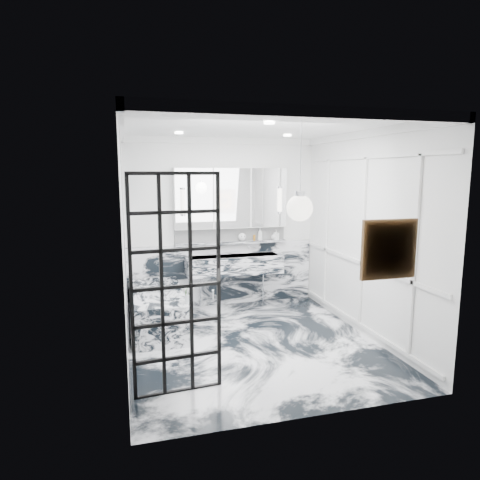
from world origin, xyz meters
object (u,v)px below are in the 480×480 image
object	(u,v)px
crittall_door	(176,287)
trough_sink	(234,264)
bathtub	(157,310)
mirror_cabinet	(231,198)

from	to	relation	value
crittall_door	trough_sink	bearing A→B (deg)	59.10
crittall_door	bathtub	size ratio (longest dim) A/B	1.36
mirror_cabinet	bathtub	size ratio (longest dim) A/B	1.15
trough_sink	mirror_cabinet	distance (m)	1.10
trough_sink	bathtub	distance (m)	1.55
crittall_door	bathtub	bearing A→B (deg)	87.29
mirror_cabinet	bathtub	bearing A→B (deg)	-147.94
bathtub	crittall_door	bearing A→B (deg)	-87.80
trough_sink	bathtub	size ratio (longest dim) A/B	0.97
mirror_cabinet	bathtub	xyz separation A→B (m)	(-1.32, -0.83, -1.54)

